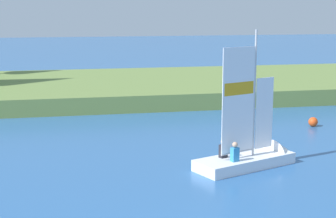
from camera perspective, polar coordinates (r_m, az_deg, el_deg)
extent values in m
cube|color=olive|center=(37.34, -6.45, 2.28)|extent=(80.00, 14.07, 0.99)
cube|color=white|center=(20.61, 8.07, -5.50)|extent=(4.18, 2.77, 0.42)
cone|color=white|center=(21.93, 11.94, -4.64)|extent=(1.38, 1.54, 1.26)
cylinder|color=#B7B7BC|center=(20.32, 9.09, 1.63)|extent=(0.08, 0.08, 4.70)
cube|color=white|center=(19.84, 7.45, 0.95)|extent=(1.43, 0.60, 3.85)
cube|color=orange|center=(19.78, 7.48, 2.16)|extent=(1.29, 0.54, 0.46)
cube|color=white|center=(20.81, 10.10, -0.42)|extent=(0.80, 0.34, 2.70)
cylinder|color=#B7B7BC|center=(20.26, 7.32, -4.51)|extent=(1.44, 0.62, 0.06)
cube|color=#338CCC|center=(19.78, 7.04, -4.77)|extent=(0.33, 0.29, 0.51)
sphere|color=tan|center=(19.69, 7.07, -3.74)|extent=(0.20, 0.20, 0.20)
cube|color=#26262D|center=(20.22, 5.83, -4.43)|extent=(0.33, 0.29, 0.50)
sphere|color=tan|center=(20.13, 5.85, -3.45)|extent=(0.20, 0.20, 0.20)
sphere|color=#E54C19|center=(28.19, 15.03, -1.31)|extent=(0.47, 0.47, 0.47)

